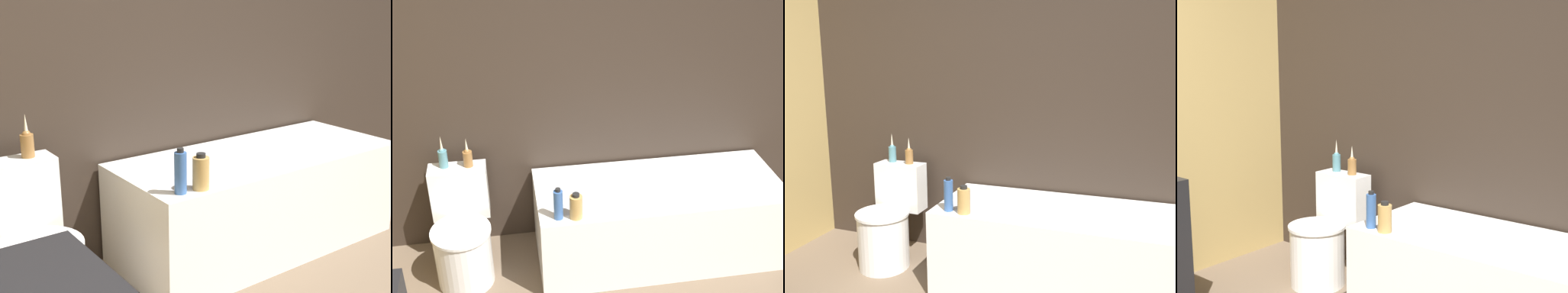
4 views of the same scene
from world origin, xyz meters
TOP-DOWN VIEW (x-y plane):
  - wall_back_tiled at (0.00, 2.34)m, footprint 6.40×0.06m
  - bathtub at (0.67, 1.95)m, footprint 1.68×0.69m
  - toilet at (-0.67, 1.94)m, footprint 0.39×0.55m
  - vase_gold at (-0.75, 2.15)m, footprint 0.06×0.06m
  - vase_silver at (-0.59, 2.14)m, footprint 0.06×0.06m
  - shampoo_bottle_tall at (-0.05, 1.68)m, footprint 0.06×0.06m
  - shampoo_bottle_short at (0.06, 1.67)m, footprint 0.08×0.08m

SIDE VIEW (x-z plane):
  - bathtub at x=0.67m, z-range 0.00..0.58m
  - toilet at x=-0.67m, z-range -0.06..0.68m
  - shampoo_bottle_short at x=0.06m, z-range 0.57..0.75m
  - shampoo_bottle_tall at x=-0.05m, z-range 0.57..0.79m
  - vase_silver at x=-0.59m, z-range 0.70..0.91m
  - vase_gold at x=-0.75m, z-range 0.70..0.93m
  - wall_back_tiled at x=0.00m, z-range 0.00..2.60m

